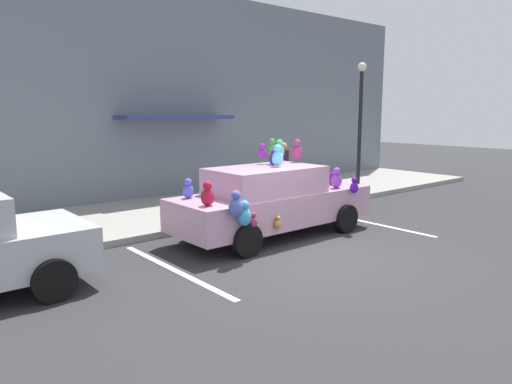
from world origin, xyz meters
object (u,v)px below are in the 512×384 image
at_px(street_lamp_post, 360,114).
at_px(pedestrian_near_shopfront, 283,172).
at_px(plush_covered_car, 272,200).
at_px(teddy_bear_on_sidewalk, 235,196).

distance_m(street_lamp_post, pedestrian_near_shopfront, 3.18).
relative_size(plush_covered_car, teddy_bear_on_sidewalk, 5.66).
bearing_deg(teddy_bear_on_sidewalk, street_lamp_post, -2.34).
bearing_deg(plush_covered_car, street_lamp_post, 19.14).
xyz_separation_m(teddy_bear_on_sidewalk, pedestrian_near_shopfront, (2.26, 0.58, 0.40)).
relative_size(plush_covered_car, pedestrian_near_shopfront, 2.80).
bearing_deg(plush_covered_car, teddy_bear_on_sidewalk, 74.32).
height_order(plush_covered_car, teddy_bear_on_sidewalk, plush_covered_car).
bearing_deg(pedestrian_near_shopfront, plush_covered_car, -136.92).
bearing_deg(pedestrian_near_shopfront, street_lamp_post, -16.87).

